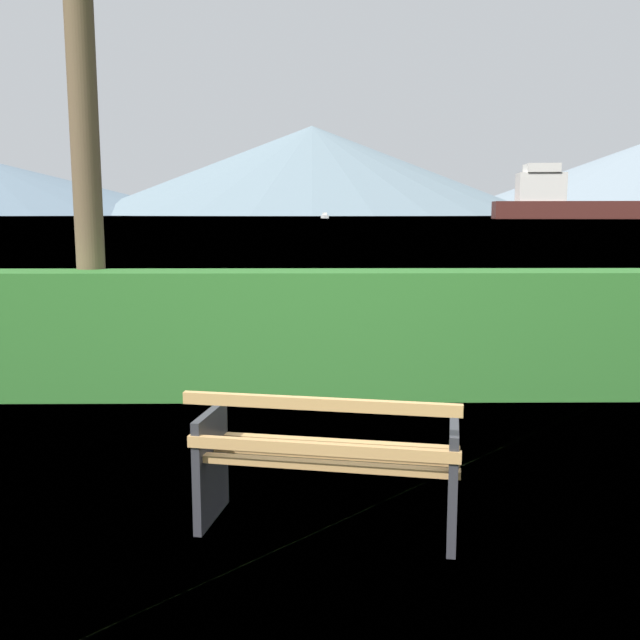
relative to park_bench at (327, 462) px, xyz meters
name	(u,v)px	position (x,y,z in m)	size (l,w,h in m)	color
ground_plane	(328,527)	(0.01, 0.06, -0.42)	(1400.00, 1400.00, 0.00)	#567A38
water_surface	(312,217)	(0.01, 307.09, -0.42)	(620.00, 620.00, 0.00)	slate
park_bench	(327,462)	(0.00, 0.00, 0.00)	(1.59, 0.85, 0.87)	tan
hedge_row	(322,334)	(0.01, 3.11, 0.22)	(6.72, 0.62, 1.27)	#2D6B28
cargo_ship_large	(603,204)	(87.93, 211.73, 4.19)	(77.26, 18.47, 16.47)	#471E19
tender_far	(325,216)	(4.16, 233.54, 0.28)	(2.56, 5.05, 1.89)	silver
distant_hills	(339,176)	(21.06, 564.57, 29.83)	(888.58, 371.15, 70.01)	slate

